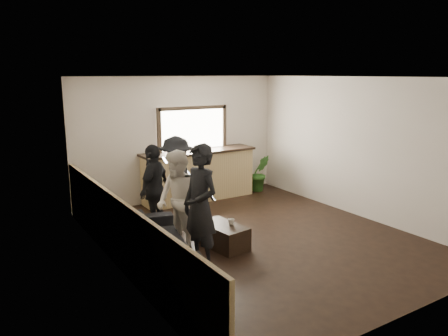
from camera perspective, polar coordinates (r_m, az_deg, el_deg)
ground at (r=7.88m, az=4.37°, el=-9.06°), size 5.00×6.00×0.01m
room_shell at (r=7.06m, az=-0.25°, el=0.89°), size 5.01×6.01×2.80m
bar_counter at (r=10.02m, az=-3.36°, el=-0.54°), size 2.70×0.68×2.13m
sofa at (r=6.93m, az=-8.37°, el=-9.45°), size 1.31×2.28×0.63m
coffee_table at (r=7.41m, az=-0.11°, el=-8.84°), size 0.60×0.93×0.39m
cup_a at (r=7.40m, az=-2.16°, el=-6.88°), size 0.16×0.16×0.09m
cup_b at (r=7.33m, az=0.95°, el=-7.05°), size 0.14×0.14×0.10m
potted_plant at (r=10.80m, az=4.67°, el=-0.66°), size 0.58×0.51×0.90m
person_a at (r=6.49m, az=-3.12°, el=-5.02°), size 0.54×0.74×1.87m
person_b at (r=7.15m, az=-6.00°, el=-4.32°), size 0.70×0.86×1.66m
person_c at (r=8.33m, az=-6.22°, el=-1.72°), size 1.02×1.27×1.72m
person_d at (r=8.00m, az=-9.07°, el=-2.69°), size 0.99×0.92×1.63m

